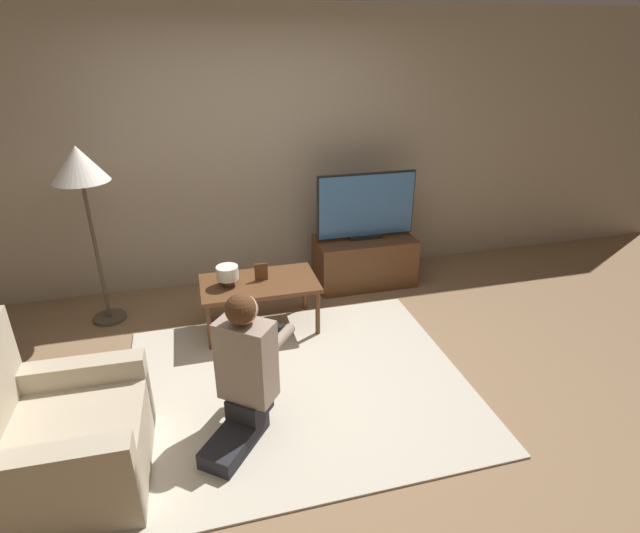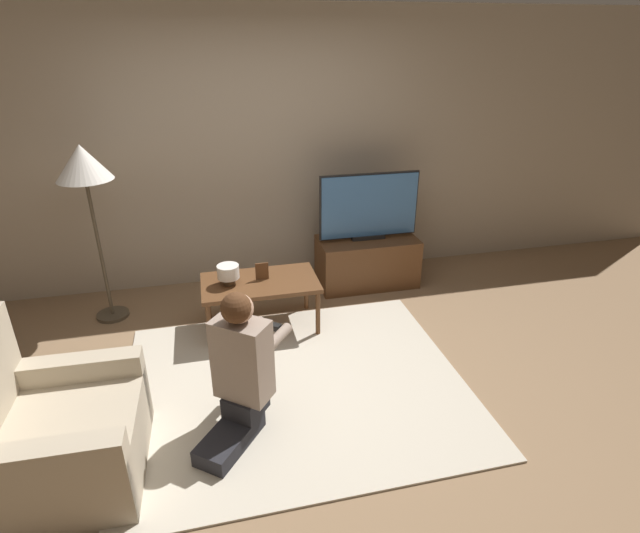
{
  "view_description": "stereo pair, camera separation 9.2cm",
  "coord_description": "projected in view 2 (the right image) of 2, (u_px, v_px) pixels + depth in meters",
  "views": [
    {
      "loc": [
        -0.6,
        -2.87,
        2.33
      ],
      "look_at": [
        0.31,
        0.57,
        0.67
      ],
      "focal_mm": 28.0,
      "sensor_mm": 36.0,
      "label": 1
    },
    {
      "loc": [
        -0.51,
        -2.89,
        2.33
      ],
      "look_at": [
        0.31,
        0.57,
        0.67
      ],
      "focal_mm": 28.0,
      "sensor_mm": 36.0,
      "label": 2
    }
  ],
  "objects": [
    {
      "name": "floor_lamp",
      "position": [
        84.0,
        171.0,
        3.98
      ],
      "size": [
        0.44,
        0.44,
        1.55
      ],
      "color": "#4C4233",
      "rests_on": "ground_plane"
    },
    {
      "name": "coffee_table",
      "position": [
        260.0,
        286.0,
        4.21
      ],
      "size": [
        0.97,
        0.56,
        0.45
      ],
      "color": "brown",
      "rests_on": "ground_plane"
    },
    {
      "name": "ground_plane",
      "position": [
        296.0,
        386.0,
        3.64
      ],
      "size": [
        10.0,
        10.0,
        0.0
      ],
      "primitive_type": "plane",
      "color": "#896B4C"
    },
    {
      "name": "person_kneeling",
      "position": [
        241.0,
        368.0,
        3.04
      ],
      "size": [
        0.71,
        0.81,
        0.98
      ],
      "rotation": [
        0.0,
        0.0,
        2.48
      ],
      "color": "#232328",
      "rests_on": "rug"
    },
    {
      "name": "picture_frame",
      "position": [
        262.0,
        271.0,
        4.18
      ],
      "size": [
        0.11,
        0.01,
        0.15
      ],
      "color": "brown",
      "rests_on": "coffee_table"
    },
    {
      "name": "table_lamp",
      "position": [
        228.0,
        273.0,
        4.09
      ],
      "size": [
        0.18,
        0.18,
        0.17
      ],
      "color": "#4C3823",
      "rests_on": "coffee_table"
    },
    {
      "name": "tv",
      "position": [
        369.0,
        207.0,
        4.8
      ],
      "size": [
        0.98,
        0.08,
        0.66
      ],
      "color": "black",
      "rests_on": "tv_stand"
    },
    {
      "name": "rug",
      "position": [
        296.0,
        385.0,
        3.63
      ],
      "size": [
        2.42,
        2.05,
        0.02
      ],
      "color": "beige",
      "rests_on": "ground_plane"
    },
    {
      "name": "armchair",
      "position": [
        51.0,
        437.0,
        2.78
      ],
      "size": [
        0.88,
        0.89,
        0.95
      ],
      "rotation": [
        0.0,
        0.0,
        1.54
      ],
      "color": "#B7A88E",
      "rests_on": "ground_plane"
    },
    {
      "name": "tv_stand",
      "position": [
        367.0,
        261.0,
        5.04
      ],
      "size": [
        0.98,
        0.49,
        0.49
      ],
      "color": "brown",
      "rests_on": "ground_plane"
    },
    {
      "name": "wall_back",
      "position": [
        256.0,
        152.0,
        4.79
      ],
      "size": [
        10.0,
        0.06,
        2.6
      ],
      "color": "tan",
      "rests_on": "ground_plane"
    }
  ]
}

